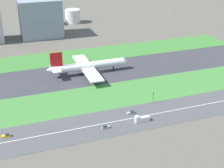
{
  "coord_description": "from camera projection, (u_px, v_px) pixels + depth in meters",
  "views": [
    {
      "loc": [
        -68.87,
        -219.15,
        96.7
      ],
      "look_at": [
        -3.58,
        -36.5,
        6.0
      ],
      "focal_mm": 51.0,
      "sensor_mm": 36.0,
      "label": 1
    }
  ],
  "objects": [
    {
      "name": "grass_median_north",
      "position": [
        87.0,
        55.0,
        283.85
      ],
      "size": [
        280.0,
        36.0,
        0.1
      ],
      "primitive_type": "cube",
      "color": "#3D7A33",
      "rests_on": "ground_plane"
    },
    {
      "name": "truck_0",
      "position": [
        142.0,
        119.0,
        181.55
      ],
      "size": [
        8.4,
        2.5,
        4.0
      ],
      "rotation": [
        0.0,
        0.0,
        3.14
      ],
      "color": "silver",
      "rests_on": "highway"
    },
    {
      "name": "grass_median_south",
      "position": [
        119.0,
        94.0,
        213.9
      ],
      "size": [
        280.0,
        36.0,
        0.1
      ],
      "primitive_type": "cube",
      "color": "#427F38",
      "rests_on": "ground_plane"
    },
    {
      "name": "highway_centerline",
      "position": [
        139.0,
        117.0,
        186.58
      ],
      "size": [
        266.0,
        0.5,
        0.01
      ],
      "primitive_type": "cube",
      "color": "silver",
      "rests_on": "highway"
    },
    {
      "name": "fuel_tank_west",
      "position": [
        48.0,
        18.0,
        376.37
      ],
      "size": [
        19.59,
        19.59,
        17.32
      ],
      "primitive_type": "cylinder",
      "color": "silver",
      "rests_on": "ground_plane"
    },
    {
      "name": "airliner",
      "position": [
        87.0,
        66.0,
        243.02
      ],
      "size": [
        65.0,
        56.0,
        19.7
      ],
      "color": "white",
      "rests_on": "runway"
    },
    {
      "name": "ground_plane",
      "position": [
        101.0,
        72.0,
        248.9
      ],
      "size": [
        800.0,
        800.0,
        0.0
      ],
      "primitive_type": "plane",
      "color": "#5B564C"
    },
    {
      "name": "traffic_light",
      "position": [
        153.0,
        97.0,
        200.72
      ],
      "size": [
        0.36,
        0.5,
        7.2
      ],
      "color": "#4C4C51",
      "rests_on": "highway"
    },
    {
      "name": "car_1",
      "position": [
        131.0,
        113.0,
        189.64
      ],
      "size": [
        4.4,
        1.8,
        2.0
      ],
      "color": "#99999E",
      "rests_on": "highway"
    },
    {
      "name": "hangar_building",
      "position": [
        40.0,
        18.0,
        329.16
      ],
      "size": [
        41.85,
        34.15,
        38.66
      ],
      "primitive_type": "cube",
      "color": "gray",
      "rests_on": "ground_plane"
    },
    {
      "name": "highway",
      "position": [
        139.0,
        117.0,
        186.61
      ],
      "size": [
        280.0,
        28.0,
        0.1
      ],
      "primitive_type": "cube",
      "color": "#4C4C4F",
      "rests_on": "ground_plane"
    },
    {
      "name": "car_3",
      "position": [
        106.0,
        127.0,
        175.21
      ],
      "size": [
        4.4,
        1.8,
        2.0
      ],
      "rotation": [
        0.0,
        0.0,
        3.14
      ],
      "color": "#99999E",
      "rests_on": "highway"
    },
    {
      "name": "fuel_tank_centre",
      "position": [
        73.0,
        16.0,
        385.88
      ],
      "size": [
        18.19,
        18.19,
        16.09
      ],
      "primitive_type": "cylinder",
      "color": "silver",
      "rests_on": "ground_plane"
    },
    {
      "name": "runway",
      "position": [
        101.0,
        72.0,
        248.88
      ],
      "size": [
        280.0,
        46.0,
        0.1
      ],
      "primitive_type": "cube",
      "color": "#38383D",
      "rests_on": "ground_plane"
    },
    {
      "name": "car_0",
      "position": [
        6.0,
        136.0,
        167.85
      ],
      "size": [
        4.4,
        1.8,
        2.0
      ],
      "color": "yellow",
      "rests_on": "highway"
    }
  ]
}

